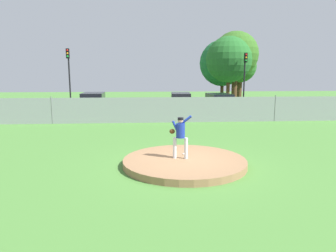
% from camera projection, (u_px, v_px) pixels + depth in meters
% --- Properties ---
extents(ground_plane, '(80.00, 80.00, 0.00)m').
position_uv_depth(ground_plane, '(171.00, 134.00, 17.16)').
color(ground_plane, '#4C8438').
extents(asphalt_strip, '(44.00, 7.00, 0.01)m').
position_uv_depth(asphalt_strip, '(163.00, 114.00, 25.51)').
color(asphalt_strip, '#2B2B2D').
rests_on(asphalt_strip, ground_plane).
extents(pitchers_mound, '(4.51, 4.51, 0.25)m').
position_uv_depth(pitchers_mound, '(184.00, 162.00, 11.24)').
color(pitchers_mound, '#99704C').
rests_on(pitchers_mound, ground_plane).
extents(pitcher_youth, '(0.81, 0.32, 1.61)m').
position_uv_depth(pitcher_youth, '(180.00, 133.00, 11.13)').
color(pitcher_youth, silver).
rests_on(pitcher_youth, pitchers_mound).
extents(baseball, '(0.07, 0.07, 0.07)m').
position_uv_depth(baseball, '(183.00, 154.00, 11.77)').
color(baseball, white).
rests_on(baseball, pitchers_mound).
extents(chainlink_fence, '(38.28, 0.07, 1.83)m').
position_uv_depth(chainlink_fence, '(166.00, 110.00, 20.94)').
color(chainlink_fence, gray).
rests_on(chainlink_fence, ground_plane).
extents(parked_car_teal, '(2.19, 4.90, 1.67)m').
position_uv_depth(parked_car_teal, '(219.00, 104.00, 25.63)').
color(parked_car_teal, '#146066').
rests_on(parked_car_teal, ground_plane).
extents(parked_car_charcoal, '(1.99, 4.82, 1.76)m').
position_uv_depth(parked_car_charcoal, '(93.00, 104.00, 25.33)').
color(parked_car_charcoal, '#232328').
rests_on(parked_car_charcoal, ground_plane).
extents(parked_car_champagne, '(2.02, 4.75, 1.71)m').
position_uv_depth(parked_car_champagne, '(181.00, 103.00, 25.92)').
color(parked_car_champagne, tan).
rests_on(parked_car_champagne, ground_plane).
extents(traffic_light_near, '(0.28, 0.46, 5.59)m').
position_uv_depth(traffic_light_near, '(69.00, 69.00, 28.49)').
color(traffic_light_near, black).
rests_on(traffic_light_near, ground_plane).
extents(traffic_light_far, '(0.28, 0.46, 5.26)m').
position_uv_depth(traffic_light_far, '(245.00, 71.00, 29.31)').
color(traffic_light_far, black).
rests_on(traffic_light_far, ground_plane).
extents(tree_broad_left, '(4.78, 4.78, 7.15)m').
position_uv_depth(tree_broad_left, '(229.00, 60.00, 31.83)').
color(tree_broad_left, '#4C331E').
rests_on(tree_broad_left, ground_plane).
extents(tree_leaning_west, '(5.20, 5.20, 7.09)m').
position_uv_depth(tree_leaning_west, '(223.00, 63.00, 34.52)').
color(tree_leaning_west, '#4C331E').
rests_on(tree_leaning_west, ground_plane).
extents(tree_slender_far, '(4.88, 4.88, 7.79)m').
position_uv_depth(tree_slender_far, '(235.00, 55.00, 32.84)').
color(tree_slender_far, '#4C331E').
rests_on(tree_slender_far, ground_plane).
extents(tree_broad_right, '(3.74, 3.74, 6.02)m').
position_uv_depth(tree_broad_right, '(240.00, 67.00, 35.64)').
color(tree_broad_right, '#4C331E').
rests_on(tree_broad_right, ground_plane).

